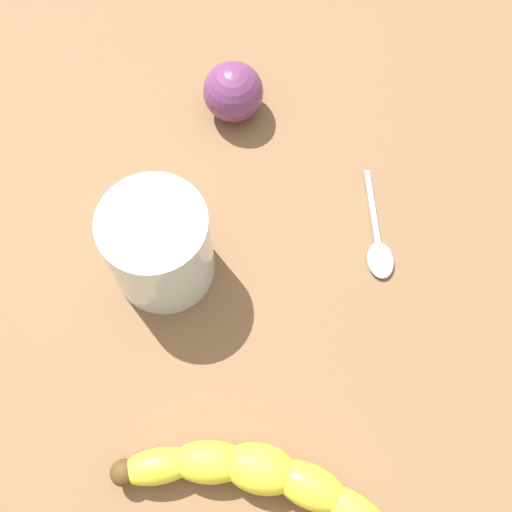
% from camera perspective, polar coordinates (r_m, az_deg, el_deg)
% --- Properties ---
extents(wooden_tabletop, '(1.20, 1.20, 0.03)m').
position_cam_1_polar(wooden_tabletop, '(0.65, 7.85, 0.60)').
color(wooden_tabletop, brown).
rests_on(wooden_tabletop, ground).
extents(banana, '(0.21, 0.12, 0.04)m').
position_cam_1_polar(banana, '(0.56, 0.22, -18.27)').
color(banana, yellow).
rests_on(banana, wooden_tabletop).
extents(smoothie_glass, '(0.09, 0.09, 0.10)m').
position_cam_1_polar(smoothie_glass, '(0.58, -8.18, 0.78)').
color(smoothie_glass, silver).
rests_on(smoothie_glass, wooden_tabletop).
extents(plum_fruit, '(0.06, 0.06, 0.06)m').
position_cam_1_polar(plum_fruit, '(0.68, -1.93, 13.66)').
color(plum_fruit, '#6B3360').
rests_on(plum_fruit, wooden_tabletop).
extents(teaspoon, '(0.03, 0.11, 0.01)m').
position_cam_1_polar(teaspoon, '(0.63, 10.36, 0.21)').
color(teaspoon, silver).
rests_on(teaspoon, wooden_tabletop).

